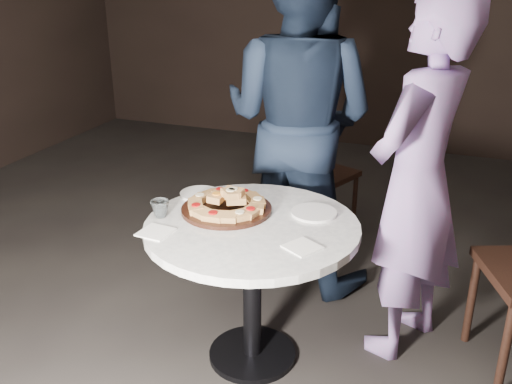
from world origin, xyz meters
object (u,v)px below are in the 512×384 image
Objects in this scene: serving_board at (227,209)px; water_glass at (160,209)px; table at (252,250)px; diner_teal at (417,183)px; focaccia_pile at (227,202)px; diner_navy at (298,121)px; chair_far at (315,168)px.

serving_board is 0.30m from water_glass.
serving_board is at bearing 151.90° from table.
serving_board is at bearing -47.45° from diner_teal.
serving_board is at bearing -137.13° from focaccia_pile.
diner_navy reaches higher than water_glass.
water_glass is at bearing 78.79° from diner_navy.
focaccia_pile is 0.45× the size of chair_far.
chair_far is at bearing 87.00° from focaccia_pile.
chair_far is (0.07, 1.33, -0.28)m from focaccia_pile.
water_glass is 0.04× the size of diner_navy.
diner_teal is (0.81, 0.30, 0.13)m from serving_board.
diner_navy reaches higher than focaccia_pile.
table is 0.56× the size of diner_navy.
focaccia_pile is at bearing -47.55° from diner_teal.
focaccia_pile is 4.46× the size of water_glass.
diner_teal is at bearing 20.35° from focaccia_pile.
serving_board is at bearing 32.35° from water_glass.
diner_teal is (0.81, 0.30, 0.10)m from focaccia_pile.
diner_teal is (1.06, 0.46, 0.10)m from water_glass.
focaccia_pile is (-0.15, 0.09, 0.18)m from table.
serving_board is 0.04m from focaccia_pile.
diner_navy reaches higher than diner_teal.
water_glass is at bearing -44.38° from diner_teal.
water_glass is at bearing -147.52° from focaccia_pile.
table is 12.80× the size of water_glass.
chair_far is at bearing -122.34° from diner_teal.
water_glass is 1.55m from chair_far.
serving_board is 1.11× the size of focaccia_pile.
table is 2.59× the size of serving_board.
diner_navy is at bearing 69.00° from water_glass.
water_glass is (-0.25, -0.16, 0.03)m from serving_board.
chair_far is 0.73m from diner_navy.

